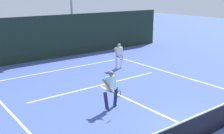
# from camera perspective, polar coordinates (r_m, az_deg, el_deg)

# --- Properties ---
(court_line_baseline_far) EXTENTS (9.64, 0.10, 0.01)m
(court_line_baseline_far) POSITION_cam_1_polar(r_m,az_deg,el_deg) (17.82, -10.05, -0.44)
(court_line_baseline_far) COLOR white
(court_line_baseline_far) RESTS_ON ground_plane
(court_line_service) EXTENTS (7.86, 0.10, 0.01)m
(court_line_service) POSITION_cam_1_polar(r_m,az_deg,el_deg) (14.53, -2.76, -3.88)
(court_line_service) COLOR white
(court_line_service) RESTS_ON ground_plane
(court_line_centre) EXTENTS (0.10, 6.40, 0.01)m
(court_line_centre) POSITION_cam_1_polar(r_m,az_deg,el_deg) (12.08, 6.49, -8.11)
(court_line_centre) COLOR white
(court_line_centre) RESTS_ON ground_plane
(tennis_net) EXTENTS (10.57, 0.09, 1.09)m
(tennis_net) POSITION_cam_1_polar(r_m,az_deg,el_deg) (10.03, 19.48, -10.88)
(tennis_net) COLOR #1E4723
(tennis_net) RESTS_ON ground_plane
(player_near) EXTENTS (0.96, 0.92, 1.67)m
(player_near) POSITION_cam_1_polar(r_m,az_deg,el_deg) (11.44, -0.19, -4.42)
(player_near) COLOR #1E234C
(player_near) RESTS_ON ground_plane
(player_far) EXTENTS (0.79, 0.83, 1.62)m
(player_far) POSITION_cam_1_polar(r_m,az_deg,el_deg) (17.54, 1.50, 2.55)
(player_far) COLOR silver
(player_far) RESTS_ON ground_plane
(tennis_ball) EXTENTS (0.07, 0.07, 0.07)m
(tennis_ball) POSITION_cam_1_polar(r_m,az_deg,el_deg) (16.02, 2.82, -1.91)
(tennis_ball) COLOR #D1E033
(tennis_ball) RESTS_ON ground_plane
(back_fence_windscreen) EXTENTS (22.44, 0.12, 3.18)m
(back_fence_windscreen) POSITION_cam_1_polar(r_m,az_deg,el_deg) (20.30, -14.42, 5.85)
(back_fence_windscreen) COLOR #1C2C22
(back_fence_windscreen) RESTS_ON ground_plane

